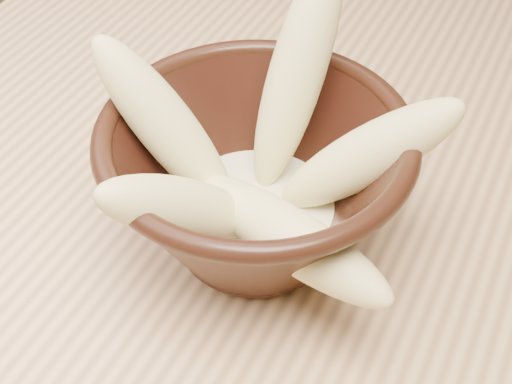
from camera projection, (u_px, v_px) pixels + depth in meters
bowl at (256, 182)px, 0.44m from camera, size 0.19×0.19×0.10m
milk_puddle at (256, 210)px, 0.46m from camera, size 0.11×0.11×0.01m
banana_upright at (297, 71)px, 0.44m from camera, size 0.05×0.11×0.16m
banana_left at (166, 126)px, 0.43m from camera, size 0.11×0.04×0.13m
banana_right at (367, 156)px, 0.43m from camera, size 0.13×0.07×0.11m
banana_across at (287, 236)px, 0.41m from camera, size 0.15×0.08×0.05m
banana_front at (185, 209)px, 0.40m from camera, size 0.09×0.12×0.11m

